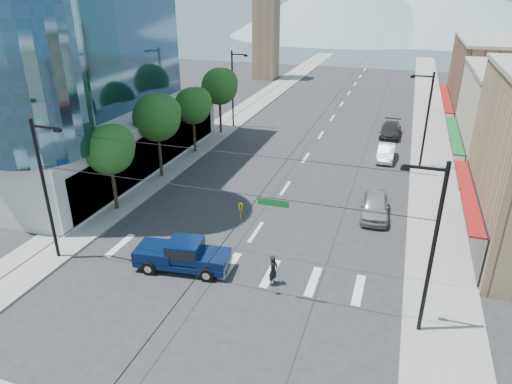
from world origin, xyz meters
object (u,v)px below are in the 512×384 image
parked_car_near (375,206)px  pickup_truck (182,254)px  pedestrian (273,270)px  parked_car_mid (386,152)px  parked_car_far (391,130)px

parked_car_near → pickup_truck: bearing=-137.7°
pedestrian → parked_car_near: bearing=-10.4°
pedestrian → parked_car_near: size_ratio=0.38×
parked_car_mid → parked_car_near: bearing=-89.6°
parked_car_mid → parked_car_far: 8.03m
pedestrian → parked_car_near: pedestrian is taller
pickup_truck → parked_car_far: size_ratio=1.10×
parked_car_near → parked_car_mid: size_ratio=1.10×
pickup_truck → parked_car_near: pickup_truck is taller
parked_car_near → parked_car_far: (0.00, 20.87, -0.07)m
parked_car_near → parked_car_far: size_ratio=0.93×
pickup_truck → pedestrian: 5.65m
pickup_truck → parked_car_far: (10.40, 31.65, -0.23)m
parked_car_mid → pedestrian: bearing=-101.0°
pedestrian → parked_car_near: 11.60m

